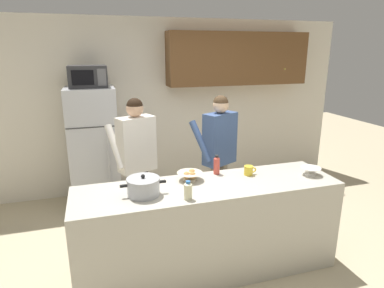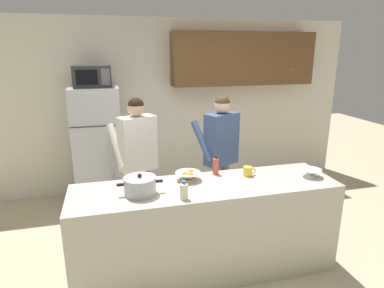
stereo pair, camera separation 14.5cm
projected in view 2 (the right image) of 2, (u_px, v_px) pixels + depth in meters
ground_plane at (205, 269)px, 3.34m from camera, size 14.00×14.00×0.00m
back_wall_unit at (183, 95)px, 5.09m from camera, size 6.00×0.48×2.60m
kitchen_island at (206, 229)px, 3.21m from camera, size 2.51×0.68×0.92m
refrigerator at (98, 147)px, 4.58m from camera, size 0.64×0.68×1.67m
microwave at (92, 76)px, 4.29m from camera, size 0.48×0.37×0.28m
person_near_pot at (138, 151)px, 3.79m from camera, size 0.60×0.55×1.64m
person_by_sink at (221, 146)px, 3.99m from camera, size 0.61×0.56×1.63m
cooking_pot at (140, 186)px, 2.87m from camera, size 0.40×0.29×0.19m
coffee_mug at (248, 171)px, 3.30m from camera, size 0.13×0.09×0.10m
bread_bowl at (188, 175)px, 3.19m from camera, size 0.25×0.25×0.10m
empty_bowl at (311, 172)px, 3.28m from camera, size 0.20×0.20×0.08m
bottle_near_edge at (184, 190)px, 2.77m from camera, size 0.07×0.07×0.17m
bottle_mid_counter at (216, 165)px, 3.33m from camera, size 0.06×0.06×0.20m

